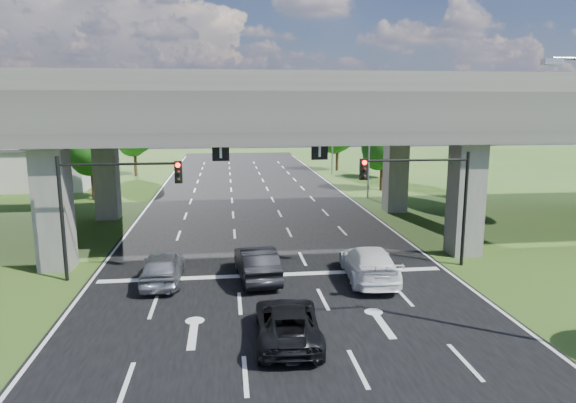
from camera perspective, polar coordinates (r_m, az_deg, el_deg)
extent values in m
plane|color=#304F19|center=(22.47, -0.70, -11.08)|extent=(160.00, 160.00, 0.00)
cube|color=black|center=(31.93, -2.65, -4.43)|extent=(18.00, 120.00, 0.03)
cube|color=#32302E|center=(32.83, -3.04, 10.09)|extent=(80.00, 15.00, 2.00)
cube|color=#625F5A|center=(25.62, -1.93, 13.29)|extent=(80.00, 0.50, 1.00)
cube|color=#625F5A|center=(40.08, -3.79, 12.33)|extent=(80.00, 0.50, 1.00)
cube|color=#625F5A|center=(28.55, -24.66, -0.04)|extent=(1.60, 1.60, 7.00)
cube|color=#625F5A|center=(40.02, -19.53, 3.13)|extent=(1.60, 1.60, 7.00)
cube|color=#625F5A|center=(30.24, 19.17, 0.89)|extent=(1.60, 1.60, 7.00)
cube|color=#625F5A|center=(41.23, 11.90, 3.72)|extent=(1.60, 1.60, 7.00)
cube|color=black|center=(25.85, -7.49, 5.42)|extent=(0.85, 0.06, 0.85)
cube|color=black|center=(26.28, 3.53, 5.57)|extent=(0.85, 0.06, 0.85)
cylinder|color=black|center=(28.12, 19.05, -0.84)|extent=(0.18, 0.18, 6.00)
cylinder|color=black|center=(26.65, 14.04, 4.48)|extent=(5.50, 0.12, 0.12)
cube|color=black|center=(25.67, 8.39, 3.56)|extent=(0.35, 0.28, 1.05)
sphere|color=#FF0C05|center=(25.47, 8.50, 4.30)|extent=(0.22, 0.22, 0.22)
cylinder|color=black|center=(26.48, -23.80, -1.86)|extent=(0.18, 0.18, 6.00)
cylinder|color=black|center=(25.39, -18.29, 3.97)|extent=(5.50, 0.12, 0.12)
cube|color=black|center=(24.87, -12.08, 3.21)|extent=(0.35, 0.28, 1.05)
sphere|color=#FF0C05|center=(24.67, -12.15, 3.97)|extent=(0.22, 0.22, 0.22)
cube|color=gray|center=(17.72, 27.30, 13.64)|extent=(0.60, 0.25, 0.18)
cylinder|color=gray|center=(46.65, 9.01, 6.45)|extent=(0.16, 0.16, 10.00)
cylinder|color=gray|center=(46.16, 7.35, 12.29)|extent=(3.00, 0.10, 0.10)
cube|color=gray|center=(45.81, 5.49, 12.22)|extent=(0.60, 0.25, 0.18)
cylinder|color=gray|center=(62.16, 4.97, 7.57)|extent=(0.16, 0.16, 10.00)
cylinder|color=gray|center=(61.79, 3.65, 11.93)|extent=(3.00, 0.10, 0.10)
cube|color=gray|center=(61.54, 2.24, 11.85)|extent=(0.60, 0.25, 0.18)
cylinder|color=black|center=(48.66, -20.84, 2.09)|extent=(0.36, 0.36, 3.30)
sphere|color=#195115|center=(48.34, -21.08, 5.60)|extent=(4.50, 4.50, 4.50)
sphere|color=#195115|center=(47.87, -20.80, 7.20)|extent=(3.60, 3.60, 3.60)
sphere|color=#195115|center=(48.88, -21.23, 4.58)|extent=(3.30, 3.30, 3.30)
cylinder|color=black|center=(57.12, -21.86, 2.97)|extent=(0.36, 0.36, 2.86)
sphere|color=#195115|center=(56.86, -22.05, 5.56)|extent=(3.90, 3.90, 3.90)
sphere|color=#195115|center=(56.39, -21.81, 6.74)|extent=(3.12, 3.12, 3.12)
sphere|color=#195115|center=(57.39, -22.18, 4.81)|extent=(2.86, 2.86, 2.86)
cylinder|color=black|center=(64.00, -16.60, 4.34)|extent=(0.36, 0.36, 3.52)
sphere|color=#195115|center=(63.75, -16.76, 7.20)|extent=(4.80, 4.80, 4.80)
sphere|color=#195115|center=(63.33, -16.51, 8.50)|extent=(3.84, 3.84, 3.84)
sphere|color=#195115|center=(64.25, -16.92, 6.36)|extent=(3.52, 3.52, 3.52)
cylinder|color=black|center=(51.53, 10.37, 2.93)|extent=(0.36, 0.36, 3.08)
sphere|color=#195115|center=(51.23, 10.47, 6.03)|extent=(4.20, 4.20, 4.20)
sphere|color=#195115|center=(50.98, 11.06, 7.41)|extent=(3.36, 3.36, 3.36)
sphere|color=#195115|center=(51.60, 9.99, 5.14)|extent=(3.08, 3.08, 3.08)
cylinder|color=black|center=(60.01, 10.86, 3.88)|extent=(0.36, 0.36, 2.86)
sphere|color=#195115|center=(59.76, 10.94, 6.36)|extent=(3.90, 3.90, 3.90)
sphere|color=#195115|center=(59.53, 11.44, 7.45)|extent=(3.12, 3.12, 3.12)
sphere|color=#195115|center=(60.11, 10.53, 5.65)|extent=(2.86, 2.86, 2.86)
cylinder|color=black|center=(66.63, 5.48, 4.87)|extent=(0.36, 0.36, 3.30)
sphere|color=#195115|center=(66.40, 5.53, 7.45)|extent=(4.50, 4.50, 4.50)
sphere|color=#195115|center=(66.13, 5.95, 8.60)|extent=(3.60, 3.60, 3.60)
sphere|color=#195115|center=(66.78, 5.19, 6.70)|extent=(3.30, 3.30, 3.30)
imported|color=#A4A6AC|center=(25.10, -13.75, -7.08)|extent=(1.84, 4.57, 1.56)
imported|color=black|center=(24.94, -3.50, -6.83)|extent=(2.13, 5.01, 1.61)
imported|color=white|center=(25.15, 8.98, -6.80)|extent=(2.63, 5.67, 1.61)
imported|color=black|center=(18.77, -0.04, -13.31)|extent=(2.48, 4.94, 1.34)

